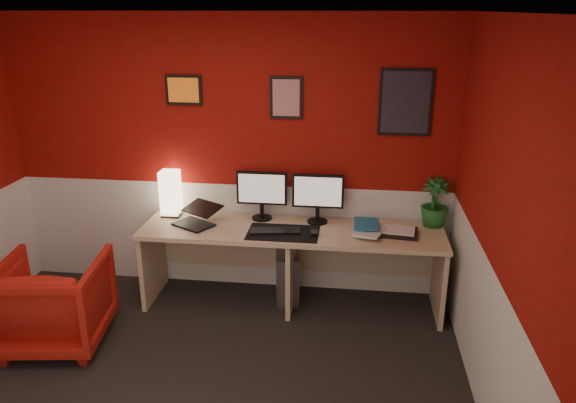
% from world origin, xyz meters
% --- Properties ---
extents(ground, '(4.00, 3.50, 0.01)m').
position_xyz_m(ground, '(0.00, 0.00, 0.00)').
color(ground, black).
rests_on(ground, ground).
extents(ceiling, '(4.00, 3.50, 0.01)m').
position_xyz_m(ceiling, '(0.00, 0.00, 2.50)').
color(ceiling, white).
rests_on(ceiling, ground).
extents(wall_back, '(4.00, 0.01, 2.50)m').
position_xyz_m(wall_back, '(0.00, 1.75, 1.25)').
color(wall_back, '#8F0D06').
rests_on(wall_back, ground).
extents(wall_right, '(0.01, 3.50, 2.50)m').
position_xyz_m(wall_right, '(2.00, 0.00, 1.25)').
color(wall_right, '#8F0D06').
rests_on(wall_right, ground).
extents(wainscot_back, '(4.00, 0.01, 1.00)m').
position_xyz_m(wainscot_back, '(0.00, 1.75, 0.50)').
color(wainscot_back, silver).
rests_on(wainscot_back, ground).
extents(wainscot_right, '(0.01, 3.50, 1.00)m').
position_xyz_m(wainscot_right, '(2.00, 0.00, 0.50)').
color(wainscot_right, silver).
rests_on(wainscot_right, ground).
extents(desk, '(2.60, 0.65, 0.73)m').
position_xyz_m(desk, '(0.61, 1.41, 0.36)').
color(desk, tan).
rests_on(desk, ground).
extents(shoji_lamp, '(0.16, 0.16, 0.40)m').
position_xyz_m(shoji_lamp, '(-0.52, 1.60, 0.93)').
color(shoji_lamp, '#FFE5B2').
rests_on(shoji_lamp, desk).
extents(laptop, '(0.40, 0.37, 0.22)m').
position_xyz_m(laptop, '(-0.25, 1.38, 0.84)').
color(laptop, black).
rests_on(laptop, desk).
extents(monitor_left, '(0.45, 0.06, 0.58)m').
position_xyz_m(monitor_left, '(0.31, 1.61, 1.02)').
color(monitor_left, black).
rests_on(monitor_left, desk).
extents(monitor_right, '(0.45, 0.06, 0.58)m').
position_xyz_m(monitor_right, '(0.81, 1.59, 1.02)').
color(monitor_right, black).
rests_on(monitor_right, desk).
extents(desk_mat, '(0.60, 0.38, 0.01)m').
position_xyz_m(desk_mat, '(0.55, 1.31, 0.73)').
color(desk_mat, black).
rests_on(desk_mat, desk).
extents(keyboard, '(0.44, 0.20, 0.02)m').
position_xyz_m(keyboard, '(0.48, 1.31, 0.74)').
color(keyboard, black).
rests_on(keyboard, desk_mat).
extents(mouse, '(0.07, 0.10, 0.03)m').
position_xyz_m(mouse, '(0.81, 1.29, 0.75)').
color(mouse, black).
rests_on(mouse, desk_mat).
extents(book_bottom, '(0.24, 0.30, 0.03)m').
position_xyz_m(book_bottom, '(1.16, 1.40, 0.74)').
color(book_bottom, '#1F6A91').
rests_on(book_bottom, desk).
extents(book_middle, '(0.31, 0.35, 0.02)m').
position_xyz_m(book_middle, '(1.16, 1.38, 0.77)').
color(book_middle, silver).
rests_on(book_middle, book_bottom).
extents(book_top, '(0.21, 0.29, 0.03)m').
position_xyz_m(book_top, '(1.13, 1.43, 0.79)').
color(book_top, '#1F6A91').
rests_on(book_top, book_middle).
extents(zen_tray, '(0.38, 0.29, 0.03)m').
position_xyz_m(zen_tray, '(1.49, 1.40, 0.74)').
color(zen_tray, black).
rests_on(zen_tray, desk).
extents(potted_plant, '(0.29, 0.29, 0.43)m').
position_xyz_m(potted_plant, '(1.82, 1.63, 0.94)').
color(potted_plant, '#19591E').
rests_on(potted_plant, desk).
extents(pc_tower, '(0.27, 0.48, 0.45)m').
position_xyz_m(pc_tower, '(0.55, 1.55, 0.23)').
color(pc_tower, '#99999E').
rests_on(pc_tower, ground).
extents(armchair, '(0.86, 0.88, 0.72)m').
position_xyz_m(armchair, '(-1.17, 0.60, 0.36)').
color(armchair, '#AC190F').
rests_on(armchair, ground).
extents(art_left, '(0.32, 0.02, 0.26)m').
position_xyz_m(art_left, '(-0.38, 1.74, 1.85)').
color(art_left, orange).
rests_on(art_left, wall_back).
extents(art_center, '(0.28, 0.02, 0.36)m').
position_xyz_m(art_center, '(0.52, 1.74, 1.80)').
color(art_center, red).
rests_on(art_center, wall_back).
extents(art_right, '(0.44, 0.02, 0.56)m').
position_xyz_m(art_right, '(1.52, 1.74, 1.78)').
color(art_right, black).
rests_on(art_right, wall_back).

